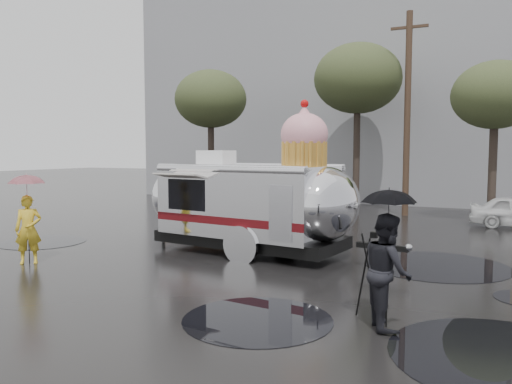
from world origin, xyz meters
The scene contains 14 objects.
ground centered at (0.00, 0.00, 0.00)m, with size 120.00×120.00×0.00m, color black.
puddles centered at (2.81, 1.09, 0.01)m, with size 16.19×9.01×0.01m.
grey_building centered at (-4.00, 24.00, 6.50)m, with size 22.00×12.00×13.00m, color gray.
utility_pole centered at (2.50, 14.00, 4.62)m, with size 1.60×0.28×9.00m.
tree_left centered at (-7.00, 13.00, 5.48)m, with size 3.64×3.64×6.95m.
tree_mid centered at (0.00, 15.00, 6.34)m, with size 4.20×4.20×8.03m.
tree_right centered at (6.00, 13.00, 5.06)m, with size 3.36×3.36×6.42m.
barricade_row centered at (-5.55, 9.96, 0.52)m, with size 4.30×0.80×1.00m.
airstream_trailer centered at (-0.14, 3.64, 1.51)m, with size 7.97×3.33×4.31m.
person_left centered at (-4.69, -0.13, 0.88)m, with size 0.63×0.42×1.76m, color gold.
umbrella_pink centered at (-4.69, -0.13, 1.93)m, with size 1.12×1.12×2.31m.
person_right centered at (4.50, -0.94, 0.94)m, with size 0.90×0.50×1.88m, color black.
umbrella_black centered at (4.50, -0.94, 1.92)m, with size 1.09×1.09×2.29m.
tripod centered at (4.17, -0.43, 0.87)m, with size 0.55×0.61×1.48m.
Camera 1 is at (5.98, -9.04, 2.86)m, focal length 35.00 mm.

